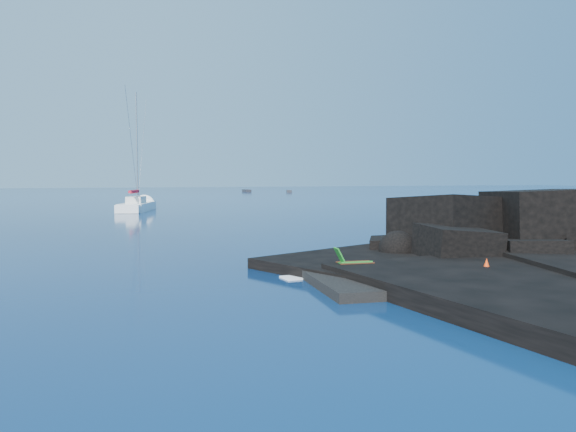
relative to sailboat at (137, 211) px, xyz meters
name	(u,v)px	position (x,y,z in m)	size (l,w,h in m)	color
ground	(316,292)	(2.07, -50.17, 0.00)	(400.00, 400.00, 0.00)	#031031
headland	(544,261)	(15.07, -47.17, 0.00)	(24.00, 24.00, 3.60)	black
beach	(419,281)	(6.57, -49.67, 0.00)	(8.50, 6.00, 0.70)	black
surf_foam	(375,264)	(7.07, -45.17, 0.00)	(10.00, 8.00, 0.06)	white
sailboat	(137,211)	(0.00, 0.00, 0.00)	(2.80, 13.35, 14.00)	white
deck_chair	(355,258)	(4.48, -48.38, 0.85)	(1.45, 0.64, 1.00)	#1A7720
towel	(415,265)	(7.36, -48.13, 0.37)	(1.69, 0.80, 0.04)	silver
sunbather	(415,262)	(7.36, -48.13, 0.50)	(1.60, 0.40, 0.22)	tan
marker_cone	(487,266)	(8.79, -50.78, 0.65)	(0.39, 0.39, 0.59)	#FF400D
distant_boat_a	(247,192)	(34.58, 77.44, 0.00)	(1.47, 4.71, 0.63)	#25252A
distant_boat_b	(289,192)	(43.72, 69.13, 0.00)	(1.33, 4.28, 0.57)	#27272C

